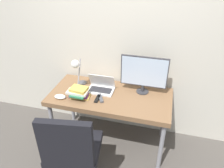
{
  "coord_description": "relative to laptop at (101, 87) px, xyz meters",
  "views": [
    {
      "loc": [
        0.59,
        -1.77,
        2.24
      ],
      "look_at": [
        0.03,
        0.32,
        0.94
      ],
      "focal_mm": 35.0,
      "sensor_mm": 36.0,
      "label": 1
    }
  ],
  "objects": [
    {
      "name": "book_stack",
      "position": [
        -0.21,
        -0.21,
        0.02
      ],
      "size": [
        0.27,
        0.2,
        0.12
      ],
      "color": "gold",
      "rests_on": "desk"
    },
    {
      "name": "media_remote",
      "position": [
        0.02,
        -0.2,
        -0.04
      ],
      "size": [
        0.04,
        0.14,
        0.02
      ],
      "color": "black",
      "rests_on": "desk"
    },
    {
      "name": "office_chair",
      "position": [
        -0.06,
        -0.81,
        -0.24
      ],
      "size": [
        0.61,
        0.6,
        1.02
      ],
      "color": "black",
      "rests_on": "ground_plane"
    },
    {
      "name": "tv_remote",
      "position": [
        0.05,
        -0.18,
        -0.04
      ],
      "size": [
        0.12,
        0.17,
        0.02
      ],
      "color": "#4C4C51",
      "rests_on": "desk"
    },
    {
      "name": "desk",
      "position": [
        0.14,
        -0.07,
        -0.11
      ],
      "size": [
        1.47,
        0.7,
        0.76
      ],
      "color": "brown",
      "rests_on": "ground_plane"
    },
    {
      "name": "desk_lamp",
      "position": [
        -0.29,
        -0.03,
        0.25
      ],
      "size": [
        0.11,
        0.27,
        0.41
      ],
      "color": "#4C4C51",
      "rests_on": "desk"
    },
    {
      "name": "ground_plane",
      "position": [
        0.14,
        -0.42,
        -0.81
      ],
      "size": [
        12.0,
        12.0,
        0.0
      ],
      "primitive_type": "plane",
      "color": "#514C47"
    },
    {
      "name": "game_controller",
      "position": [
        -0.42,
        -0.29,
        -0.03
      ],
      "size": [
        0.14,
        0.09,
        0.04
      ],
      "color": "white",
      "rests_on": "desk"
    },
    {
      "name": "laptop",
      "position": [
        0.0,
        0.0,
        0.0
      ],
      "size": [
        0.32,
        0.22,
        0.21
      ],
      "color": "silver",
      "rests_on": "desk"
    },
    {
      "name": "monitor",
      "position": [
        0.51,
        0.1,
        0.22
      ],
      "size": [
        0.56,
        0.15,
        0.47
      ],
      "color": "#333338",
      "rests_on": "desk"
    },
    {
      "name": "wall_back",
      "position": [
        0.14,
        0.35,
        0.49
      ],
      "size": [
        8.0,
        0.05,
        2.6
      ],
      "color": "beige",
      "rests_on": "ground_plane"
    }
  ]
}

